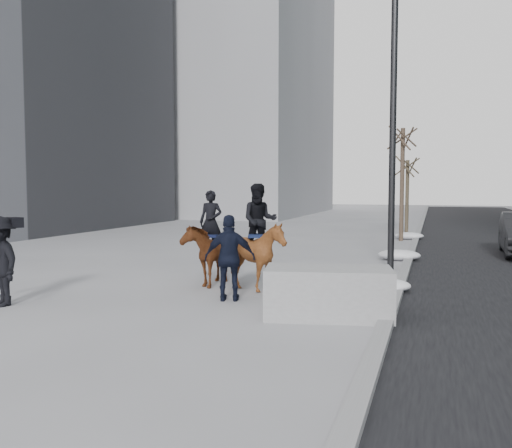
% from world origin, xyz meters
% --- Properties ---
extents(ground, '(120.00, 120.00, 0.00)m').
position_xyz_m(ground, '(0.00, 0.00, 0.00)').
color(ground, gray).
rests_on(ground, ground).
extents(curb, '(0.25, 90.00, 0.12)m').
position_xyz_m(curb, '(3.00, 10.00, 0.06)').
color(curb, gray).
rests_on(curb, ground).
extents(planter, '(2.40, 1.53, 0.89)m').
position_xyz_m(planter, '(1.96, -0.64, 0.44)').
color(planter, '#949597').
rests_on(planter, ground).
extents(tree_near, '(1.20, 1.20, 5.31)m').
position_xyz_m(tree_near, '(2.40, 13.71, 2.65)').
color(tree_near, '#382C21').
rests_on(tree_near, ground).
extents(tree_far, '(1.20, 1.20, 4.05)m').
position_xyz_m(tree_far, '(2.40, 18.37, 2.03)').
color(tree_far, '#34291E').
rests_on(tree_far, ground).
extents(mounted_left, '(0.87, 1.77, 2.24)m').
position_xyz_m(mounted_left, '(-1.37, 1.75, 0.83)').
color(mounted_left, '#502310').
rests_on(mounted_left, ground).
extents(mounted_right, '(1.63, 1.73, 2.39)m').
position_xyz_m(mounted_right, '(0.03, 1.25, 0.96)').
color(mounted_right, '#4B250F').
rests_on(mounted_right, ground).
extents(feeder, '(1.11, 0.99, 1.75)m').
position_xyz_m(feeder, '(-0.20, 0.11, 0.88)').
color(feeder, black).
rests_on(feeder, ground).
extents(camera_crew, '(1.30, 1.06, 1.75)m').
position_xyz_m(camera_crew, '(-4.27, -1.73, 0.89)').
color(camera_crew, black).
rests_on(camera_crew, ground).
extents(lamppost, '(0.25, 1.17, 9.09)m').
position_xyz_m(lamppost, '(2.60, 5.16, 4.99)').
color(lamppost, black).
rests_on(lamppost, ground).
extents(snow_piles, '(1.31, 13.16, 0.33)m').
position_xyz_m(snow_piles, '(2.70, 8.26, 0.16)').
color(snow_piles, silver).
rests_on(snow_piles, ground).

